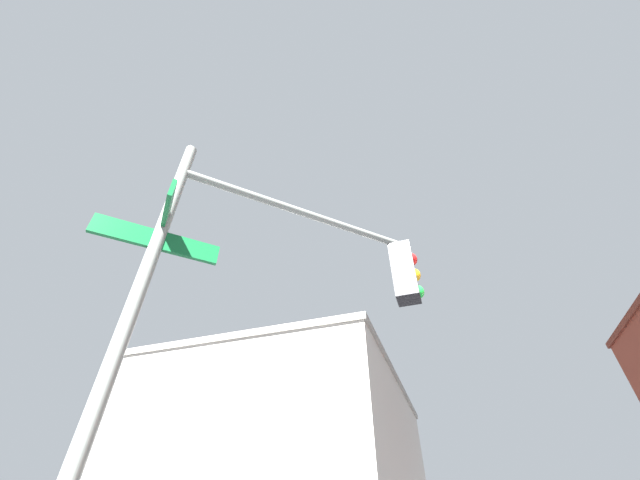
{
  "coord_description": "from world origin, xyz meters",
  "views": [
    {
      "loc": [
        -4.68,
        -8.93,
        1.61
      ],
      "look_at": [
        -5.47,
        -6.63,
        3.61
      ],
      "focal_mm": 20.11,
      "sensor_mm": 36.0,
      "label": 1
    }
  ],
  "objects": [
    {
      "name": "traffic_signal_near",
      "position": [
        -5.93,
        -6.05,
        3.57
      ],
      "size": [
        2.61,
        2.61,
        5.03
      ],
      "color": "slate",
      "rests_on": "ground_plane"
    },
    {
      "name": "building_stucco",
      "position": [
        -15.72,
        19.03,
        5.34
      ],
      "size": [
        15.74,
        22.36,
        10.66
      ],
      "color": "#BCB7AD",
      "rests_on": "ground_plane"
    }
  ]
}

